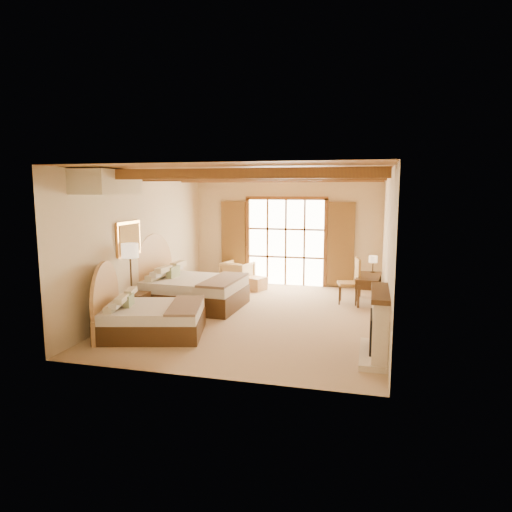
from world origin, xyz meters
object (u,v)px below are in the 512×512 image
(nightstand, at_px, (136,306))
(bed_far, at_px, (187,288))
(bed_near, at_px, (146,315))
(armchair, at_px, (238,274))
(desk, at_px, (369,288))

(nightstand, bearing_deg, bed_far, 62.72)
(bed_far, relative_size, nightstand, 4.09)
(bed_near, distance_m, bed_far, 2.22)
(bed_near, height_order, bed_far, bed_far)
(bed_near, height_order, armchair, bed_near)
(nightstand, relative_size, armchair, 0.72)
(bed_far, bearing_deg, nightstand, -113.73)
(bed_far, relative_size, desk, 1.81)
(bed_near, xyz_separation_m, bed_far, (-0.06, 2.21, 0.08))
(bed_far, height_order, armchair, bed_far)
(bed_near, relative_size, nightstand, 3.88)
(armchair, distance_m, desk, 3.86)
(armchair, bearing_deg, bed_near, 97.66)
(nightstand, height_order, armchair, armchair)
(nightstand, distance_m, desk, 5.63)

